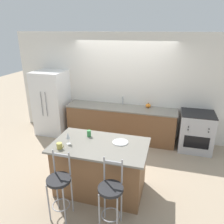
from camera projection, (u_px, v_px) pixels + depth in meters
name	position (u px, v px, depth m)	size (l,w,h in m)	color
ground_plane	(117.00, 144.00, 5.58)	(18.00, 18.00, 0.00)	tan
wall_back	(124.00, 87.00, 5.69)	(6.00, 0.07, 2.70)	silver
back_counter	(121.00, 123.00, 5.74)	(2.83, 0.64, 0.89)	brown
sink_faucet	(123.00, 100.00, 5.71)	(0.02, 0.13, 0.22)	#ADAFB5
kitchen_island	(100.00, 167.00, 3.86)	(1.62, 0.95, 0.94)	brown
refrigerator	(52.00, 103.00, 5.99)	(0.82, 0.78, 1.73)	white
oven_range	(196.00, 131.00, 5.22)	(0.76, 0.71, 0.94)	#B7B7BC
bar_stool_near	(60.00, 185.00, 3.26)	(0.36, 0.36, 1.10)	#99999E
bar_stool_far	(111.00, 195.00, 3.08)	(0.36, 0.36, 1.10)	#99999E
dinner_plate	(120.00, 142.00, 3.75)	(0.27, 0.27, 0.02)	white
wine_glass	(68.00, 136.00, 3.66)	(0.07, 0.07, 0.21)	white
coffee_mug	(60.00, 146.00, 3.54)	(0.13, 0.09, 0.10)	#C1B251
tumbler_cup	(89.00, 133.00, 3.94)	(0.07, 0.07, 0.12)	#3D934C
pumpkin_decoration	(148.00, 106.00, 5.53)	(0.13, 0.13, 0.13)	orange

